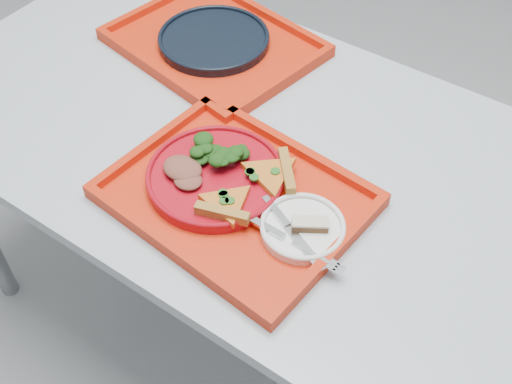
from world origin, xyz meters
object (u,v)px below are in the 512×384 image
tray_main (236,199)px  dessert_bar (310,224)px  navy_plate (214,41)px  dinner_plate (216,178)px  tray_far (214,46)px

tray_main → dessert_bar: bearing=7.1°
navy_plate → dessert_bar: size_ratio=3.84×
dinner_plate → dessert_bar: (0.21, -0.00, 0.01)m
navy_plate → dessert_bar: (0.48, -0.35, 0.01)m
tray_far → navy_plate: (0.00, -0.00, 0.01)m
dinner_plate → navy_plate: 0.44m
tray_far → dinner_plate: dinner_plate is taller
tray_main → tray_far: (-0.33, 0.36, 0.00)m
dinner_plate → dessert_bar: 0.21m
dinner_plate → navy_plate: dinner_plate is taller
dinner_plate → tray_main: bearing=-10.3°
tray_far → navy_plate: 0.01m
tray_main → dinner_plate: 0.06m
tray_far → dessert_bar: (0.48, -0.35, 0.03)m
tray_far → navy_plate: bearing=-80.1°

